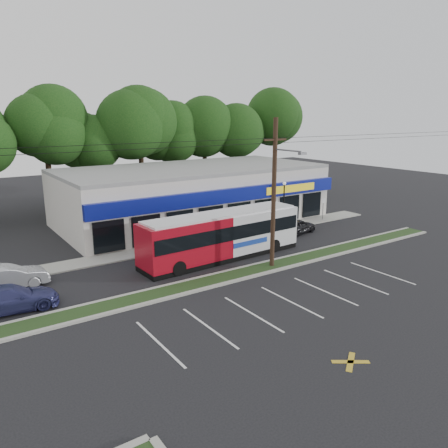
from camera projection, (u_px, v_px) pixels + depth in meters
ground at (246, 280)px, 27.53m from camera, size 120.00×120.00×0.00m
grass_strip at (236, 275)px, 28.32m from camera, size 40.00×1.60×0.12m
curb_south at (244, 279)px, 27.64m from camera, size 40.00×0.25×0.14m
curb_north at (229, 271)px, 29.00m from camera, size 40.00×0.25×0.14m
sidewalk at (229, 236)px, 37.47m from camera, size 32.00×2.20×0.10m
strip_mall at (193, 194)px, 42.65m from camera, size 25.00×12.55×5.30m
utility_pole at (273, 189)px, 28.51m from camera, size 50.00×2.77×10.00m
lamp_post at (284, 199)px, 39.95m from camera, size 0.30×0.30×4.25m
sign_post at (323, 205)px, 42.78m from camera, size 0.45×0.10×2.23m
tree_line at (134, 131)px, 48.51m from camera, size 46.76×6.76×11.83m
metrobus at (222, 234)px, 31.40m from camera, size 12.71×3.19×3.39m
car_dark at (297, 226)px, 38.20m from camera, size 4.17×2.31×1.34m
car_silver at (8, 278)px, 25.94m from camera, size 4.54×1.73×1.48m
car_blue at (10, 299)px, 23.06m from camera, size 5.03×2.38×1.42m
pedestrian_a at (288, 228)px, 37.07m from camera, size 0.65×0.49×1.62m
pedestrian_b at (241, 228)px, 36.57m from camera, size 1.04×0.90×1.83m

